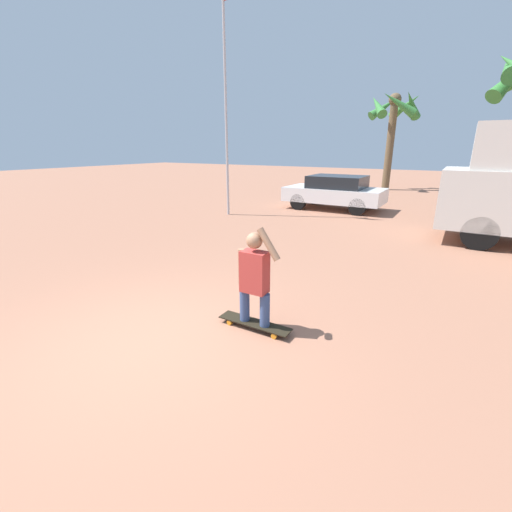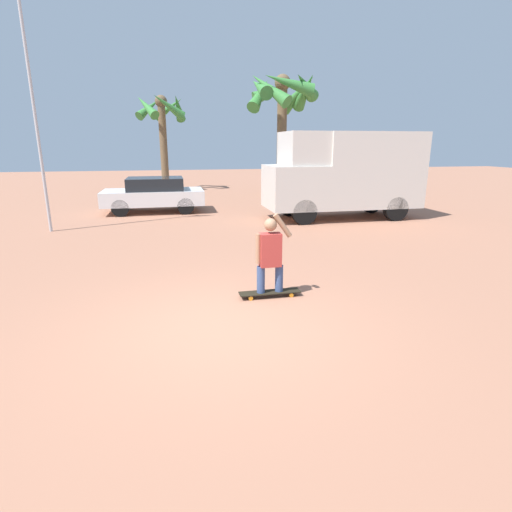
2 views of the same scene
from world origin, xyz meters
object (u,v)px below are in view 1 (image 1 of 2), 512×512
skateboard (255,323)px  flagpole (227,88)px  palm_tree_center_background (394,114)px  person_skateboarder (254,275)px  parked_car_white (335,191)px

skateboard → flagpole: (-5.28, 6.89, 4.33)m
skateboard → palm_tree_center_background: palm_tree_center_background is taller
skateboard → flagpole: flagpole is taller
palm_tree_center_background → flagpole: 11.93m
skateboard → palm_tree_center_background: size_ratio=0.20×
person_skateboarder → parked_car_white: size_ratio=0.36×
parked_car_white → flagpole: 5.75m
person_skateboarder → palm_tree_center_background: (-1.76, 18.29, 3.41)m
skateboard → flagpole: 9.70m
palm_tree_center_background → skateboard: bearing=-84.5°
skateboard → flagpole: bearing=127.4°
skateboard → person_skateboarder: bearing=180.0°
palm_tree_center_background → flagpole: size_ratio=0.70×
person_skateboarder → parked_car_white: 10.35m
parked_car_white → palm_tree_center_background: bearing=86.7°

